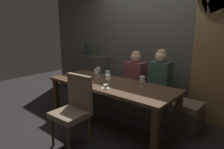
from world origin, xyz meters
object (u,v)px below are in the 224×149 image
wine_glass_center_back (142,80)px  wine_glass_near_right (108,74)px  dining_table (110,88)px  diner_redhead (135,72)px  diner_bearded (160,74)px  wine_glass_center_front (98,70)px  wine_glass_end_left (96,72)px  wine_bottle_dark_red (86,50)px  chair_near_side (74,106)px  fork_on_table (91,83)px  wine_glass_far_left (108,78)px  banquette_bench (133,101)px  wine_bottle_pale_label (94,51)px  espresso_cup (105,87)px

wine_glass_center_back → wine_glass_near_right: (-0.67, -0.04, 0.00)m
wine_glass_near_right → dining_table: bearing=-37.6°
diner_redhead → diner_bearded: diner_bearded is taller
wine_glass_center_front → wine_glass_end_left: same height
wine_glass_end_left → wine_glass_near_right: same height
diner_bearded → wine_bottle_dark_red: 2.27m
dining_table → wine_glass_center_front: (-0.48, 0.22, 0.20)m
chair_near_side → wine_glass_center_front: size_ratio=5.98×
diner_bearded → diner_redhead: bearing=179.6°
wine_glass_near_right → fork_on_table: (-0.08, -0.31, -0.11)m
diner_bearded → wine_glass_far_left: diner_bearded is taller
wine_glass_center_front → wine_glass_far_left: bearing=-31.1°
wine_bottle_dark_red → wine_glass_center_front: (1.24, -0.81, -0.22)m
banquette_bench → wine_bottle_pale_label: size_ratio=7.67×
wine_glass_far_left → wine_bottle_dark_red: bearing=147.5°
dining_table → wine_glass_near_right: (-0.15, 0.11, 0.20)m
diner_bearded → wine_glass_center_front: size_ratio=5.00×
diner_bearded → wine_bottle_pale_label: size_ratio=2.51×
dining_table → wine_glass_end_left: (-0.38, 0.07, 0.20)m
wine_bottle_pale_label → wine_glass_far_left: wine_bottle_pale_label is taller
dining_table → diner_bearded: diner_bearded is taller
dining_table → banquette_bench: dining_table is taller
banquette_bench → diner_redhead: 0.58m
wine_glass_center_back → wine_glass_end_left: same height
banquette_bench → wine_glass_far_left: (0.05, -0.80, 0.63)m
espresso_cup → chair_near_side: bearing=-112.2°
banquette_bench → diner_bearded: (0.52, 0.03, 0.61)m
dining_table → wine_glass_end_left: wine_glass_end_left is taller
wine_glass_center_back → wine_glass_end_left: bearing=-174.8°
espresso_cup → wine_glass_far_left: bearing=120.8°
wine_glass_far_left → banquette_bench: bearing=93.8°
wine_bottle_dark_red → wine_glass_end_left: (1.34, -0.96, -0.21)m
dining_table → wine_glass_end_left: size_ratio=13.41×
diner_redhead → wine_bottle_pale_label: bearing=168.1°
wine_glass_far_left → fork_on_table: wine_glass_far_left is taller
chair_near_side → wine_glass_far_left: bearing=83.2°
wine_glass_far_left → espresso_cup: wine_glass_far_left is taller
wine_glass_center_front → espresso_cup: wine_glass_center_front is taller
chair_near_side → diner_redhead: (0.03, 1.45, 0.25)m
diner_redhead → wine_bottle_pale_label: (-1.42, 0.30, 0.26)m
wine_glass_center_back → espresso_cup: (-0.36, -0.43, -0.09)m
banquette_bench → wine_glass_near_right: (-0.15, -0.59, 0.62)m
dining_table → wine_glass_far_left: 0.23m
wine_bottle_dark_red → chair_near_side: bearing=-45.9°
wine_bottle_dark_red → wine_glass_far_left: (1.77, -1.13, -0.21)m
chair_near_side → fork_on_table: (-0.20, 0.52, 0.18)m
espresso_cup → wine_glass_center_front: bearing=141.9°
diner_redhead → espresso_cup: size_ratio=6.29×
wine_bottle_pale_label → espresso_cup: 2.07m
wine_glass_center_back → wine_glass_end_left: size_ratio=1.00×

